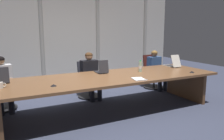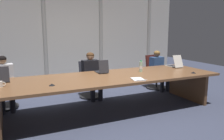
% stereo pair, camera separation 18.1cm
% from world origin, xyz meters
% --- Properties ---
extents(ground_plane, '(14.43, 14.43, 0.00)m').
position_xyz_m(ground_plane, '(0.00, 0.00, 0.00)').
color(ground_plane, '#383D51').
extents(conference_table, '(4.71, 1.44, 0.75)m').
position_xyz_m(conference_table, '(0.00, 0.00, 0.62)').
color(conference_table, brown).
rests_on(conference_table, ground_plane).
extents(curtain_backdrop, '(7.21, 0.17, 3.17)m').
position_xyz_m(curtain_backdrop, '(0.00, 2.74, 1.59)').
color(curtain_backdrop, beige).
rests_on(curtain_backdrop, ground_plane).
extents(laptop_left_end, '(0.22, 0.36, 0.30)m').
position_xyz_m(laptop_left_end, '(-2.00, 0.40, 0.81)').
color(laptop_left_end, '#2D2D33').
rests_on(laptop_left_end, conference_table).
extents(laptop_left_mid, '(0.24, 0.37, 0.30)m').
position_xyz_m(laptop_left_mid, '(-0.00, 0.42, 0.81)').
color(laptop_left_mid, '#2D2D33').
rests_on(laptop_left_mid, conference_table).
extents(laptop_center, '(0.27, 0.49, 0.31)m').
position_xyz_m(laptop_center, '(1.99, 0.38, 0.81)').
color(laptop_center, beige).
rests_on(laptop_center, conference_table).
extents(office_chair_left_end, '(0.60, 0.60, 0.93)m').
position_xyz_m(office_chair_left_end, '(-2.04, 1.20, 0.35)').
color(office_chair_left_end, '#2D2D38').
rests_on(office_chair_left_end, ground_plane).
extents(office_chair_left_mid, '(0.60, 0.60, 0.90)m').
position_xyz_m(office_chair_left_mid, '(-0.01, 1.20, 0.34)').
color(office_chair_left_mid, '#2D2D38').
rests_on(office_chair_left_mid, ground_plane).
extents(office_chair_center, '(0.60, 0.61, 0.96)m').
position_xyz_m(office_chair_center, '(2.02, 1.20, 0.36)').
color(office_chair_center, '#511E19').
rests_on(office_chair_center, ground_plane).
extents(person_left_end, '(0.44, 0.57, 1.16)m').
position_xyz_m(person_left_end, '(-2.00, 1.04, 0.65)').
color(person_left_end, silver).
rests_on(person_left_end, ground_plane).
extents(person_left_mid, '(0.43, 0.56, 1.15)m').
position_xyz_m(person_left_mid, '(-0.02, 1.04, 0.65)').
color(person_left_mid, black).
rests_on(person_left_mid, ground_plane).
extents(person_center, '(0.41, 0.56, 1.11)m').
position_xyz_m(person_center, '(2.00, 1.03, 0.62)').
color(person_center, '#335184').
rests_on(person_center, ground_plane).
extents(water_bottle_primary, '(0.08, 0.08, 0.26)m').
position_xyz_m(water_bottle_primary, '(0.84, 0.14, 0.87)').
color(water_bottle_primary, '#ADD1B2').
rests_on(water_bottle_primary, conference_table).
extents(coffee_mug_near, '(0.13, 0.08, 0.10)m').
position_xyz_m(coffee_mug_near, '(-2.04, -0.03, 0.80)').
color(coffee_mug_near, white).
rests_on(coffee_mug_near, conference_table).
extents(conference_mic_left_side, '(0.11, 0.11, 0.03)m').
position_xyz_m(conference_mic_left_side, '(1.82, -0.48, 0.77)').
color(conference_mic_left_side, black).
rests_on(conference_mic_left_side, conference_table).
extents(conference_mic_middle, '(0.11, 0.11, 0.03)m').
position_xyz_m(conference_mic_middle, '(-1.24, -0.29, 0.77)').
color(conference_mic_middle, black).
rests_on(conference_mic_middle, conference_table).
extents(spiral_notepad, '(0.28, 0.35, 0.03)m').
position_xyz_m(spiral_notepad, '(0.36, -0.52, 0.76)').
color(spiral_notepad, silver).
rests_on(spiral_notepad, conference_table).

